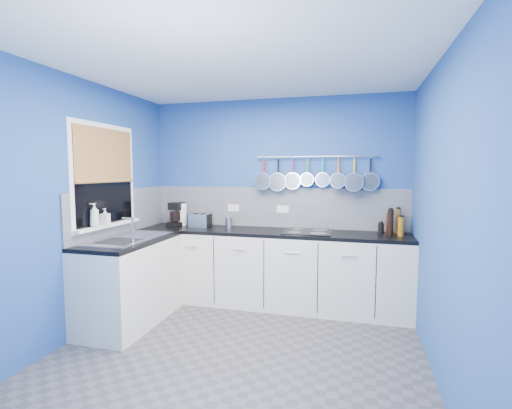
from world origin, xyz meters
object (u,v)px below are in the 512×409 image
at_px(soap_bottle_a, 95,215).
at_px(canister, 229,222).
at_px(toaster, 200,220).
at_px(soap_bottle_b, 105,217).
at_px(coffee_maker, 176,214).
at_px(paper_towel, 182,215).
at_px(hob, 308,232).

relative_size(soap_bottle_a, canister, 1.89).
xyz_separation_m(soap_bottle_a, canister, (0.98, 1.24, -0.21)).
relative_size(toaster, canister, 2.05).
bearing_deg(canister, soap_bottle_a, -128.16).
distance_m(soap_bottle_b, toaster, 1.20).
bearing_deg(coffee_maker, toaster, 9.88).
distance_m(soap_bottle_a, paper_towel, 1.28).
xyz_separation_m(soap_bottle_b, hob, (1.98, 0.97, -0.23)).
relative_size(coffee_maker, toaster, 1.17).
bearing_deg(hob, canister, 173.37).
distance_m(canister, hob, 1.01).
xyz_separation_m(paper_towel, canister, (0.64, 0.02, -0.08)).
bearing_deg(coffee_maker, soap_bottle_b, -97.57).
distance_m(coffee_maker, hob, 1.71).
relative_size(toaster, hob, 0.47).
bearing_deg(toaster, paper_towel, 165.87).
height_order(paper_towel, toaster, paper_towel).
bearing_deg(soap_bottle_b, soap_bottle_a, -90.00).
relative_size(paper_towel, toaster, 1.11).
distance_m(soap_bottle_b, coffee_maker, 1.05).
bearing_deg(toaster, hob, -6.99).
height_order(soap_bottle_a, paper_towel, soap_bottle_a).
bearing_deg(canister, coffee_maker, -173.97).
relative_size(paper_towel, coffee_maker, 0.95).
relative_size(paper_towel, canister, 2.28).
xyz_separation_m(soap_bottle_b, paper_towel, (0.34, 1.07, -0.09)).
bearing_deg(paper_towel, hob, -3.44).
height_order(paper_towel, coffee_maker, coffee_maker).
relative_size(soap_bottle_b, coffee_maker, 0.56).
height_order(paper_towel, canister, paper_towel).
distance_m(toaster, hob, 1.38).
bearing_deg(toaster, canister, 4.97).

